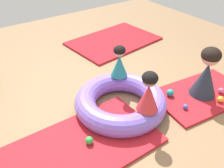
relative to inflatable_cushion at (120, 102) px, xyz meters
The scene contains 13 objects.
ground_plane 0.20m from the inflatable_cushion, 162.68° to the left, with size 8.00×8.00×0.00m, color #93704C.
gym_mat_near_right 2.23m from the inflatable_cushion, 56.73° to the left, with size 1.78×1.20×0.04m, color #B21923.
gym_mat_near_left 0.83m from the inflatable_cushion, 159.17° to the right, with size 1.77×1.02×0.04m, color red.
gym_mat_far_left 1.27m from the inflatable_cushion, 20.47° to the right, with size 1.40×0.87×0.04m, color red.
inflatable_cushion is the anchor object (origin of this frame).
child_in_red 0.60m from the inflatable_cushion, 81.08° to the right, with size 0.36×0.36×0.52m.
child_in_teal 0.58m from the inflatable_cushion, 56.10° to the left, with size 0.28×0.28×0.48m.
adult_seated 1.29m from the inflatable_cushion, 20.47° to the right, with size 0.54×0.54×0.75m.
play_ball_blue 0.89m from the inflatable_cushion, 37.22° to the right, with size 0.07×0.07×0.07m, color blue.
play_ball_pink 1.55m from the inflatable_cushion, 22.61° to the right, with size 0.09×0.09×0.09m, color pink.
play_ball_teal 0.78m from the inflatable_cushion, 15.27° to the right, with size 0.11×0.11×0.11m, color teal.
play_ball_yellow 1.43m from the inflatable_cushion, 30.19° to the right, with size 0.09×0.09×0.09m, color yellow.
play_ball_green 0.76m from the inflatable_cushion, 155.36° to the right, with size 0.10×0.10×0.10m, color green.
Camera 1 is at (-1.51, -2.16, 2.27)m, focal length 40.24 mm.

